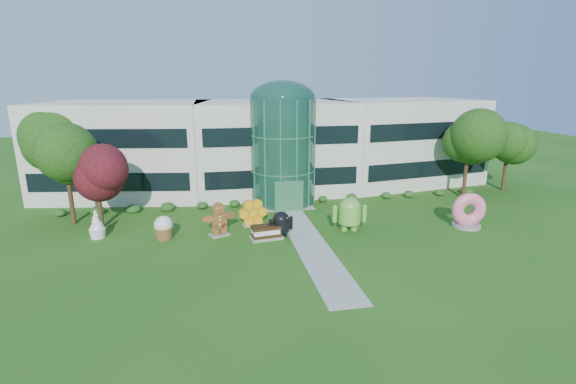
{
  "coord_description": "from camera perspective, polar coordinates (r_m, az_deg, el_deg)",
  "views": [
    {
      "loc": [
        -6.84,
        -26.21,
        11.36
      ],
      "look_at": [
        -0.65,
        6.0,
        2.6
      ],
      "focal_mm": 26.0,
      "sensor_mm": 36.0,
      "label": 1
    }
  ],
  "objects": [
    {
      "name": "honeycomb",
      "position": [
        33.79,
        -4.85,
        -2.98
      ],
      "size": [
        2.65,
        1.39,
        1.98
      ],
      "primitive_type": null,
      "rotation": [
        0.0,
        0.0,
        0.21
      ],
      "color": "yellow",
      "rests_on": "ground"
    },
    {
      "name": "walkway",
      "position": [
        31.16,
        2.57,
        -6.4
      ],
      "size": [
        2.4,
        20.0,
        0.04
      ],
      "primitive_type": "cube",
      "color": "#9E9E93",
      "rests_on": "ground"
    },
    {
      "name": "froyo",
      "position": [
        34.13,
        -24.72,
        -3.99
      ],
      "size": [
        1.34,
        1.34,
        2.17
      ],
      "primitive_type": null,
      "rotation": [
        0.0,
        0.0,
        0.06
      ],
      "color": "white",
      "rests_on": "ground"
    },
    {
      "name": "donut",
      "position": [
        36.17,
        23.38,
        -2.23
      ],
      "size": [
        2.94,
        1.74,
        2.88
      ],
      "primitive_type": null,
      "rotation": [
        0.0,
        0.0,
        -0.16
      ],
      "color": "#E0558B",
      "rests_on": "ground"
    },
    {
      "name": "cupcake",
      "position": [
        32.23,
        -16.65,
        -4.66
      ],
      "size": [
        1.86,
        1.86,
        1.78
      ],
      "primitive_type": null,
      "rotation": [
        0.0,
        0.0,
        -0.31
      ],
      "color": "white",
      "rests_on": "ground"
    },
    {
      "name": "ice_cream_sandwich",
      "position": [
        31.04,
        -2.97,
        -5.5
      ],
      "size": [
        2.5,
        1.5,
        1.05
      ],
      "primitive_type": null,
      "rotation": [
        0.0,
        0.0,
        0.14
      ],
      "color": "black",
      "rests_on": "ground"
    },
    {
      "name": "android_green",
      "position": [
        32.68,
        8.44,
        -2.63
      ],
      "size": [
        3.04,
        2.27,
        3.16
      ],
      "primitive_type": null,
      "rotation": [
        0.0,
        0.0,
        -0.16
      ],
      "color": "#65B239",
      "rests_on": "ground"
    },
    {
      "name": "gingerbread",
      "position": [
        31.81,
        -9.43,
        -3.66
      ],
      "size": [
        3.06,
        2.07,
        2.64
      ],
      "primitive_type": null,
      "rotation": [
        0.0,
        0.0,
        0.38
      ],
      "color": "brown",
      "rests_on": "ground"
    },
    {
      "name": "atrium",
      "position": [
        39.35,
        -0.73,
        5.5
      ],
      "size": [
        6.0,
        6.0,
        9.8
      ],
      "primitive_type": "cylinder",
      "color": "#194738",
      "rests_on": "ground"
    },
    {
      "name": "tree_red",
      "position": [
        35.79,
        -24.55,
        0.07
      ],
      "size": [
        4.0,
        4.0,
        6.0
      ],
      "primitive_type": null,
      "color": "#3F0C14",
      "rests_on": "ground"
    },
    {
      "name": "android_black",
      "position": [
        31.2,
        -0.97,
        -4.16
      ],
      "size": [
        2.29,
        1.8,
        2.29
      ],
      "primitive_type": null,
      "rotation": [
        0.0,
        0.0,
        0.24
      ],
      "color": "black",
      "rests_on": "ground"
    },
    {
      "name": "trees_backdrop",
      "position": [
        40.44,
        -0.98,
        4.75
      ],
      "size": [
        52.0,
        8.0,
        8.4
      ],
      "primitive_type": null,
      "color": "#153F0F",
      "rests_on": "ground"
    },
    {
      "name": "building",
      "position": [
        45.24,
        -2.08,
        6.41
      ],
      "size": [
        46.0,
        15.0,
        9.3
      ],
      "primitive_type": null,
      "color": "beige",
      "rests_on": "ground"
    },
    {
      "name": "ground",
      "position": [
        29.37,
        3.48,
        -7.83
      ],
      "size": [
        140.0,
        140.0,
        0.0
      ],
      "primitive_type": "plane",
      "color": "#215114",
      "rests_on": "ground"
    }
  ]
}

